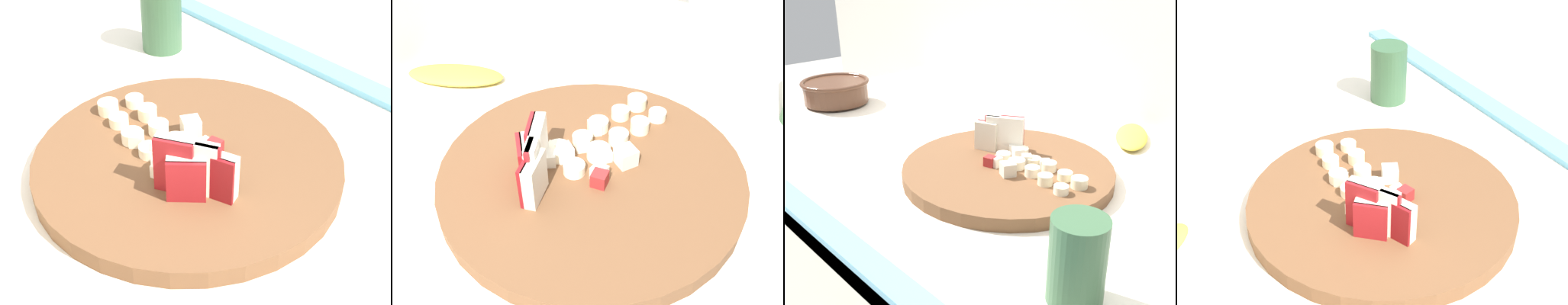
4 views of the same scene
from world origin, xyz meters
The scene contains 5 objects.
cutting_board centered at (0.10, -0.03, 0.93)m, with size 0.35×0.35×0.02m, color brown.
apple_wedge_fan centered at (0.04, 0.00, 0.97)m, with size 0.08×0.06×0.06m.
apple_dice_pile centered at (0.10, -0.03, 0.95)m, with size 0.10×0.10×0.02m.
banana_slice_rows centered at (0.15, -0.02, 0.95)m, with size 0.17×0.08×0.02m.
banana_peel centered at (0.15, 0.27, 0.93)m, with size 0.15×0.06×0.02m, color gold.
Camera 2 is at (-0.19, -0.24, 1.28)m, focal length 39.73 mm.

